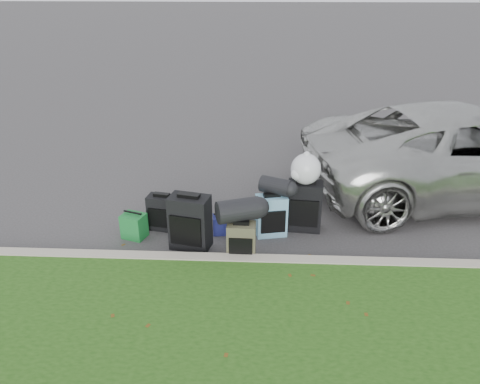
{
  "coord_description": "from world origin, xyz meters",
  "views": [
    {
      "loc": [
        0.21,
        -6.31,
        3.63
      ],
      "look_at": [
        -0.1,
        0.2,
        0.55
      ],
      "focal_mm": 35.0,
      "sensor_mm": 36.0,
      "label": 1
    }
  ],
  "objects_px": {
    "suitcase_large_black_left": "(190,222)",
    "tote_navy": "(222,225)",
    "suitcase_small_black": "(163,213)",
    "suitcase_teal": "(271,216)",
    "tote_green": "(134,226)",
    "suv": "(470,152)",
    "suitcase_large_black_right": "(304,206)",
    "suitcase_olive": "(241,241)"
  },
  "relations": [
    {
      "from": "suv",
      "to": "tote_green",
      "type": "height_order",
      "value": "suv"
    },
    {
      "from": "tote_green",
      "to": "suv",
      "type": "bearing_deg",
      "value": 36.94
    },
    {
      "from": "suitcase_large_black_left",
      "to": "suitcase_large_black_right",
      "type": "height_order",
      "value": "suitcase_large_black_left"
    },
    {
      "from": "suitcase_olive",
      "to": "suitcase_teal",
      "type": "xyz_separation_m",
      "value": [
        0.42,
        0.67,
        0.05
      ]
    },
    {
      "from": "suitcase_large_black_right",
      "to": "suitcase_teal",
      "type": "bearing_deg",
      "value": -152.59
    },
    {
      "from": "suitcase_large_black_right",
      "to": "tote_green",
      "type": "height_order",
      "value": "suitcase_large_black_right"
    },
    {
      "from": "suitcase_small_black",
      "to": "suitcase_large_black_right",
      "type": "relative_size",
      "value": 0.71
    },
    {
      "from": "suitcase_olive",
      "to": "suitcase_large_black_right",
      "type": "xyz_separation_m",
      "value": [
        0.92,
        0.87,
        0.12
      ]
    },
    {
      "from": "suitcase_large_black_left",
      "to": "tote_navy",
      "type": "relative_size",
      "value": 2.82
    },
    {
      "from": "suv",
      "to": "suitcase_large_black_right",
      "type": "xyz_separation_m",
      "value": [
        -2.96,
        -1.44,
        -0.4
      ]
    },
    {
      "from": "tote_navy",
      "to": "suitcase_large_black_right",
      "type": "bearing_deg",
      "value": 1.82
    },
    {
      "from": "suitcase_teal",
      "to": "tote_green",
      "type": "relative_size",
      "value": 1.71
    },
    {
      "from": "suitcase_large_black_right",
      "to": "tote_navy",
      "type": "xyz_separation_m",
      "value": [
        -1.25,
        -0.2,
        -0.25
      ]
    },
    {
      "from": "suv",
      "to": "tote_navy",
      "type": "relative_size",
      "value": 19.94
    },
    {
      "from": "suitcase_small_black",
      "to": "suitcase_large_black_left",
      "type": "height_order",
      "value": "suitcase_large_black_left"
    },
    {
      "from": "suitcase_small_black",
      "to": "tote_navy",
      "type": "height_order",
      "value": "suitcase_small_black"
    },
    {
      "from": "suitcase_teal",
      "to": "tote_green",
      "type": "height_order",
      "value": "suitcase_teal"
    },
    {
      "from": "suitcase_large_black_right",
      "to": "suitcase_large_black_left",
      "type": "bearing_deg",
      "value": -153.99
    },
    {
      "from": "suitcase_large_black_left",
      "to": "suitcase_olive",
      "type": "height_order",
      "value": "suitcase_large_black_left"
    },
    {
      "from": "suv",
      "to": "tote_green",
      "type": "bearing_deg",
      "value": 99.08
    },
    {
      "from": "suitcase_small_black",
      "to": "tote_green",
      "type": "xyz_separation_m",
      "value": [
        -0.39,
        -0.28,
        -0.09
      ]
    },
    {
      "from": "tote_navy",
      "to": "suitcase_large_black_left",
      "type": "bearing_deg",
      "value": -141.59
    },
    {
      "from": "suitcase_large_black_left",
      "to": "suitcase_teal",
      "type": "relative_size",
      "value": 1.26
    },
    {
      "from": "tote_green",
      "to": "suitcase_large_black_right",
      "type": "bearing_deg",
      "value": 27.15
    },
    {
      "from": "suitcase_large_black_left",
      "to": "tote_navy",
      "type": "bearing_deg",
      "value": 58.33
    },
    {
      "from": "suitcase_large_black_left",
      "to": "suitcase_teal",
      "type": "bearing_deg",
      "value": 32.51
    },
    {
      "from": "suitcase_large_black_left",
      "to": "tote_navy",
      "type": "distance_m",
      "value": 0.64
    },
    {
      "from": "suitcase_small_black",
      "to": "tote_green",
      "type": "distance_m",
      "value": 0.48
    },
    {
      "from": "tote_green",
      "to": "tote_navy",
      "type": "xyz_separation_m",
      "value": [
        1.3,
        0.18,
        -0.04
      ]
    },
    {
      "from": "tote_green",
      "to": "suitcase_small_black",
      "type": "bearing_deg",
      "value": 54.45
    },
    {
      "from": "suitcase_teal",
      "to": "suitcase_large_black_right",
      "type": "distance_m",
      "value": 0.55
    },
    {
      "from": "suv",
      "to": "suitcase_large_black_right",
      "type": "distance_m",
      "value": 3.31
    },
    {
      "from": "suitcase_small_black",
      "to": "suitcase_teal",
      "type": "height_order",
      "value": "suitcase_teal"
    },
    {
      "from": "suitcase_small_black",
      "to": "tote_green",
      "type": "relative_size",
      "value": 1.48
    },
    {
      "from": "tote_green",
      "to": "tote_navy",
      "type": "bearing_deg",
      "value": 26.69
    },
    {
      "from": "suv",
      "to": "suitcase_large_black_left",
      "type": "distance_m",
      "value": 5.07
    },
    {
      "from": "suitcase_teal",
      "to": "suv",
      "type": "bearing_deg",
      "value": 13.41
    },
    {
      "from": "suv",
      "to": "tote_navy",
      "type": "height_order",
      "value": "suv"
    },
    {
      "from": "suitcase_large_black_left",
      "to": "tote_navy",
      "type": "height_order",
      "value": "suitcase_large_black_left"
    },
    {
      "from": "suitcase_large_black_left",
      "to": "suitcase_large_black_right",
      "type": "distance_m",
      "value": 1.78
    },
    {
      "from": "tote_navy",
      "to": "suv",
      "type": "bearing_deg",
      "value": 14.1
    },
    {
      "from": "suitcase_large_black_right",
      "to": "tote_navy",
      "type": "distance_m",
      "value": 1.29
    }
  ]
}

